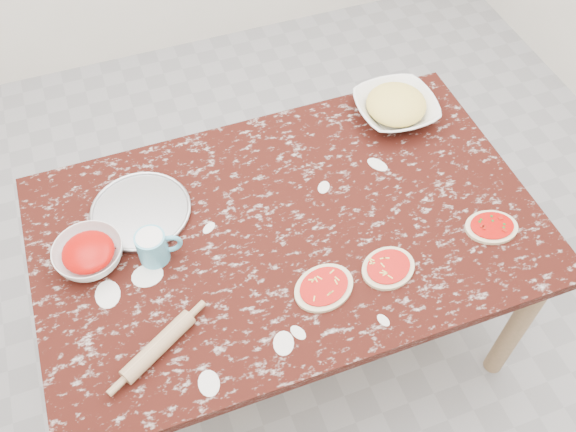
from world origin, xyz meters
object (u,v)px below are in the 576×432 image
(pizza_tray, at_px, (141,212))
(cheese_bowl, at_px, (395,109))
(worktable, at_px, (288,240))
(sauce_bowl, at_px, (89,255))
(flour_mug, at_px, (154,247))
(rolling_pin, at_px, (158,346))

(pizza_tray, distance_m, cheese_bowl, 0.98)
(worktable, xyz_separation_m, sauce_bowl, (-0.61, 0.08, 0.12))
(sauce_bowl, xyz_separation_m, flour_mug, (0.19, -0.06, 0.02))
(sauce_bowl, relative_size, flour_mug, 1.52)
(pizza_tray, bearing_deg, flour_mug, -87.33)
(sauce_bowl, height_order, rolling_pin, sauce_bowl)
(worktable, xyz_separation_m, flour_mug, (-0.42, 0.03, 0.14))
(flour_mug, xyz_separation_m, rolling_pin, (-0.06, -0.31, -0.03))
(cheese_bowl, relative_size, flour_mug, 2.09)
(rolling_pin, bearing_deg, sauce_bowl, 109.50)
(pizza_tray, height_order, sauce_bowl, sauce_bowl)
(pizza_tray, height_order, flour_mug, flour_mug)
(sauce_bowl, bearing_deg, cheese_bowl, 12.46)
(pizza_tray, height_order, cheese_bowl, cheese_bowl)
(worktable, xyz_separation_m, pizza_tray, (-0.43, 0.21, 0.09))
(sauce_bowl, bearing_deg, flour_mug, -16.35)
(cheese_bowl, bearing_deg, pizza_tray, -172.71)
(worktable, bearing_deg, rolling_pin, -149.80)
(worktable, xyz_separation_m, rolling_pin, (-0.48, -0.28, 0.11))
(worktable, bearing_deg, flour_mug, 176.48)
(pizza_tray, bearing_deg, rolling_pin, -96.08)
(worktable, relative_size, rolling_pin, 6.60)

